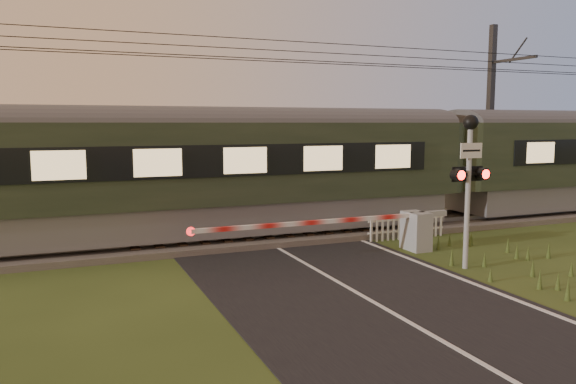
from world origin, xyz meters
name	(u,v)px	position (x,y,z in m)	size (l,w,h in m)	color
ground	(362,297)	(0.00, 0.00, 0.00)	(160.00, 160.00, 0.00)	#314219
road	(369,299)	(0.02, -0.23, 0.01)	(6.00, 140.00, 0.03)	black
track_bed	(259,236)	(0.00, 6.50, 0.07)	(140.00, 3.40, 0.39)	#47423D
overhead_wires	(258,52)	(0.00, 6.50, 5.72)	(120.00, 0.62, 0.62)	black
train	(444,163)	(7.02, 6.50, 2.16)	(40.28, 2.78, 3.75)	slate
boom_gate	(404,229)	(3.18, 3.24, 0.62)	(7.55, 0.84, 1.12)	gray
crossing_signal	(469,164)	(3.52, 1.04, 2.61)	(0.97, 0.37, 3.79)	gray
picket_fence	(407,226)	(4.21, 4.60, 0.41)	(2.76, 0.07, 0.81)	silver
catenary_mast	(491,115)	(11.05, 8.73, 3.94)	(0.24, 2.47, 7.59)	#2D2D30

